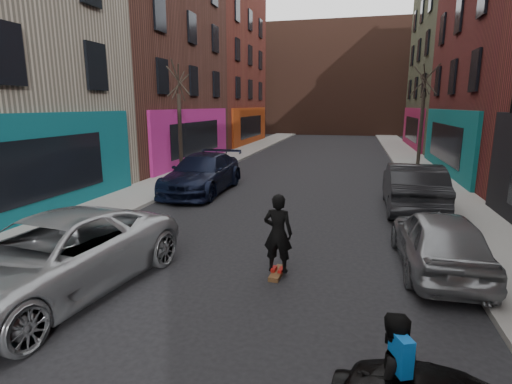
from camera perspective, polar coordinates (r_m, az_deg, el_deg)
The scene contains 13 objects.
sidewalk_left at distance 32.45m, azimuth -1.89°, elevation 5.79°, with size 2.50×84.00×0.13m, color gray.
sidewalk_right at distance 31.48m, azimuth 20.68°, elevation 4.81°, with size 2.50×84.00×0.13m, color gray.
buildings_left at distance 23.80m, azimuth -31.16°, elevation 21.58°, with size 12.00×56.00×16.50m, color #512017.
building_far at distance 57.18m, azimuth 11.74°, elevation 15.32°, with size 40.00×10.00×14.00m, color #47281E.
tree_left_far at distance 20.93m, azimuth -10.90°, elevation 11.11°, with size 2.00×2.00×6.50m, color black, non-canonical shape.
tree_right_far at distance 25.31m, azimuth 22.70°, elevation 10.91°, with size 2.00×2.00×6.80m, color black, non-canonical shape.
parked_left_far at distance 8.92m, azimuth -27.21°, elevation -8.35°, with size 2.64×5.72×1.59m, color #9CA0A5.
parked_left_end at distance 17.58m, azimuth -7.67°, elevation 2.67°, with size 2.31×5.68×1.65m, color black.
parked_right_far at distance 10.06m, azimuth 24.65°, elevation -6.26°, with size 1.71×4.24×1.45m, color gray.
parked_right_end at distance 15.42m, azimuth 21.46°, elevation 0.69°, with size 1.81×5.20×1.71m, color black.
skateboard at distance 9.13m, azimuth 3.08°, elevation -11.50°, with size 0.22×0.80×0.10m, color brown.
skateboarder at distance 8.79m, azimuth 3.15°, elevation -5.90°, with size 0.65×0.43×1.78m, color black.
pedestrian at distance 5.12m, azimuth 18.58°, elevation -23.63°, with size 0.91×0.83×1.53m.
Camera 1 is at (2.48, -1.04, 3.73)m, focal length 28.00 mm.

